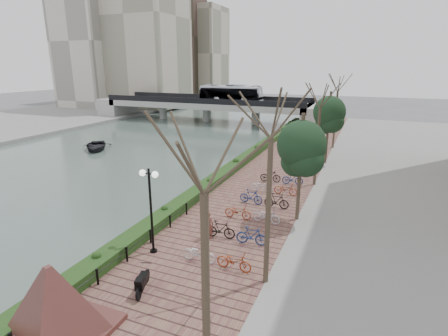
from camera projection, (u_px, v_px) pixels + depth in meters
The scene contains 14 objects.
ground at pixel (91, 275), 16.59m from camera, with size 220.00×220.00×0.00m, color #59595B.
river_water at pixel (140, 144), 44.24m from camera, with size 30.00×130.00×0.02m, color #465850.
promenade at pixel (270, 176), 30.57m from camera, with size 8.00×75.00×0.50m, color brown.
hedge at pixel (243, 159), 33.87m from camera, with size 1.10×56.00×0.60m, color #153413.
chain_fence at pixel (139, 246), 17.61m from camera, with size 0.10×14.10×0.70m.
granite_monument at pixel (53, 302), 11.81m from camera, with size 5.08×5.08×2.76m.
lamppost at pixel (150, 192), 16.81m from camera, with size 1.02×0.32×4.40m.
motorcycle at pixel (143, 280), 14.55m from camera, with size 0.47×1.51×0.94m, color black, non-canonical shape.
pedestrian at pixel (208, 225), 18.90m from camera, with size 0.58×0.38×1.59m, color brown.
bicycle_parking at pixel (257, 207), 22.12m from camera, with size 2.40×14.69×1.00m.
street_trees at pixel (310, 155), 23.86m from camera, with size 3.20×37.12×6.80m.
bridge at pixel (212, 102), 60.68m from camera, with size 36.00×10.77×6.50m.
boat at pixel (96, 146), 40.88m from camera, with size 3.38×4.74×0.98m, color black.
far_buildings at pixel (144, 38), 85.72m from camera, with size 35.00×38.00×38.00m.
Camera 1 is at (11.38, -10.95, 9.59)m, focal length 28.00 mm.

